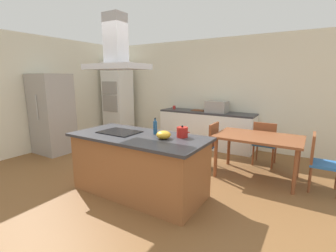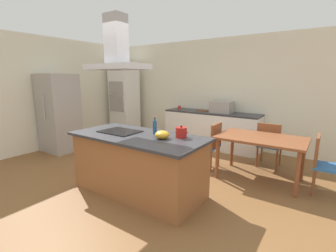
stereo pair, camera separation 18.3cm
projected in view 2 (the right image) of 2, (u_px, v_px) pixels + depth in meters
ground at (188, 163)px, 4.91m from camera, size 16.00×16.00×0.00m
wall_back at (223, 93)px, 6.05m from camera, size 7.20×0.10×2.70m
wall_left at (63, 93)px, 6.16m from camera, size 0.10×8.80×2.70m
kitchen_island at (139, 164)px, 3.61m from camera, size 2.06×0.97×0.90m
cooktop at (120, 131)px, 3.72m from camera, size 0.60×0.44×0.01m
tea_kettle at (181, 132)px, 3.36m from camera, size 0.21×0.16×0.17m
olive_oil_bottle at (155, 127)px, 3.57m from camera, size 0.06×0.06×0.25m
mixing_bowl at (162, 135)px, 3.30m from camera, size 0.20×0.20×0.11m
back_counter at (211, 130)px, 6.00m from camera, size 2.38×0.62×0.90m
countertop_microwave at (222, 107)px, 5.73m from camera, size 0.50×0.38×0.28m
coffee_mug_red at (179, 107)px, 6.44m from camera, size 0.08×0.08×0.09m
cutting_board at (204, 111)px, 6.08m from camera, size 0.34×0.24×0.02m
wall_oven_stack at (124, 99)px, 7.23m from camera, size 0.70×0.66×2.20m
refrigerator at (59, 113)px, 5.62m from camera, size 0.80×0.73×1.82m
dining_table at (261, 142)px, 4.02m from camera, size 1.40×0.90×0.75m
chair_at_right_end at (324, 161)px, 3.54m from camera, size 0.42×0.42×0.89m
chair_at_left_end at (211, 143)px, 4.56m from camera, size 0.42×0.42×0.89m
chair_facing_back_wall at (269, 142)px, 4.59m from camera, size 0.42×0.42×0.89m
range_hood at (117, 52)px, 3.49m from camera, size 0.90×0.55×0.78m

